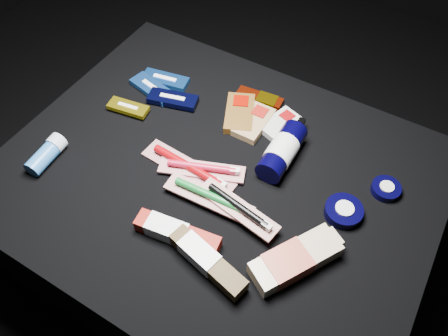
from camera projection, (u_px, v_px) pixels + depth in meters
The scene contains 21 objects.
ground at pixel (218, 251), 1.33m from camera, with size 3.00×3.00×0.00m, color black.
cloth_table at pixel (217, 217), 1.17m from camera, with size 0.98×0.78×0.40m, color black.
luna_bar_0 at pixel (165, 80), 1.19m from camera, with size 0.13×0.07×0.02m.
luna_bar_1 at pixel (152, 89), 1.16m from camera, with size 0.14×0.08×0.02m.
luna_bar_2 at pixel (173, 99), 1.14m from camera, with size 0.14×0.08×0.02m.
luna_bar_3 at pixel (128, 108), 1.12m from camera, with size 0.11×0.06×0.01m.
clif_bar_0 at pixel (240, 112), 1.11m from camera, with size 0.12×0.15×0.02m.
clif_bar_1 at pixel (281, 123), 1.09m from camera, with size 0.09×0.12×0.02m.
clif_bar_2 at pixel (255, 121), 1.09m from camera, with size 0.06×0.12×0.02m.
power_bar at pixel (262, 99), 1.14m from camera, with size 0.13×0.05×0.02m.
lotion_bottle at pixel (282, 151), 1.01m from camera, with size 0.07×0.20×0.06m.
cream_tin_upper at pixel (386, 189), 0.97m from camera, with size 0.06×0.06×0.02m.
cream_tin_lower at pixel (344, 211), 0.93m from camera, with size 0.08×0.08×0.03m.
bodywash_bottle at pixel (294, 260), 0.86m from camera, with size 0.15×0.19×0.04m.
deodorant_stick at pixel (47, 154), 1.02m from camera, with size 0.05×0.11×0.04m.
toothbrush_pack_0 at pixel (189, 168), 1.00m from camera, with size 0.24×0.07×0.03m.
toothbrush_pack_1 at pixel (203, 169), 1.00m from camera, with size 0.20×0.12×0.02m.
toothbrush_pack_2 at pixel (210, 197), 0.94m from camera, with size 0.21×0.06×0.02m.
toothbrush_pack_3 at pixel (239, 208), 0.92m from camera, with size 0.20×0.08×0.02m.
toothpaste_carton_red at pixel (174, 232), 0.90m from camera, with size 0.19×0.07×0.04m.
toothpaste_carton_green at pixel (205, 259), 0.86m from camera, with size 0.18×0.08×0.04m.
Camera 1 is at (0.32, -0.50, 1.21)m, focal length 35.00 mm.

